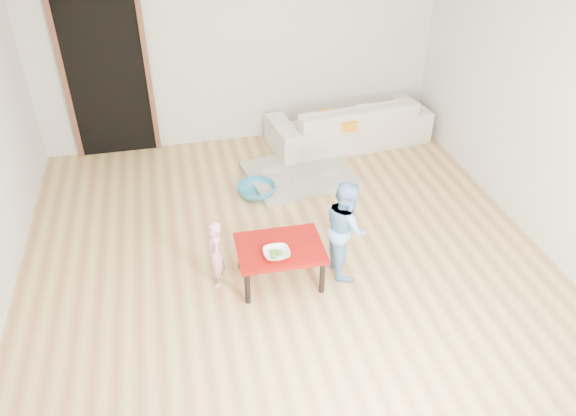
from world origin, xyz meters
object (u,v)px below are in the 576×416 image
object	(u,v)px
red_table	(280,263)
child_blue	(346,228)
child_pink	(215,255)
basin	(256,190)
bowl	(277,254)
sofa	(349,122)

from	to	relation	value
red_table	child_blue	world-z (taller)	child_blue
red_table	child_pink	world-z (taller)	child_pink
red_table	basin	world-z (taller)	red_table
child_pink	basin	size ratio (longest dim) A/B	1.52
child_pink	bowl	bearing A→B (deg)	63.23
red_table	bowl	world-z (taller)	bowl
red_table	child_pink	xyz separation A→B (m)	(-0.57, 0.08, 0.14)
child_pink	child_blue	world-z (taller)	child_blue
sofa	basin	world-z (taller)	sofa
bowl	child_blue	size ratio (longest dim) A/B	0.24
bowl	child_blue	world-z (taller)	child_blue
red_table	basin	xyz separation A→B (m)	(0.04, 1.45, -0.12)
red_table	sofa	bearing A→B (deg)	59.56
child_pink	red_table	bearing A→B (deg)	76.84
red_table	bowl	xyz separation A→B (m)	(-0.05, -0.12, 0.22)
bowl	sofa	bearing A→B (deg)	59.86
red_table	bowl	bearing A→B (deg)	-113.85
child_pink	child_blue	distance (m)	1.19
red_table	bowl	size ratio (longest dim) A/B	3.32
sofa	basin	xyz separation A→B (m)	(-1.40, -1.00, -0.23)
bowl	child_blue	distance (m)	0.69
red_table	basin	bearing A→B (deg)	88.52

